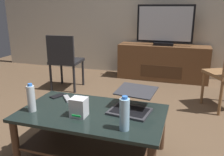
# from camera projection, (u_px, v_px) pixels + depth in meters

# --- Properties ---
(ground_plane) EXTENTS (7.68, 7.68, 0.00)m
(ground_plane) POSITION_uv_depth(u_px,v_px,m) (107.00, 139.00, 2.38)
(ground_plane) COLOR brown
(coffee_table) EXTENTS (1.19, 0.69, 0.42)m
(coffee_table) POSITION_uv_depth(u_px,v_px,m) (92.00, 126.00, 2.03)
(coffee_table) COLOR black
(coffee_table) RESTS_ON ground
(media_cabinet) EXTENTS (1.55, 0.41, 0.61)m
(media_cabinet) POSITION_uv_depth(u_px,v_px,m) (163.00, 62.00, 4.25)
(media_cabinet) COLOR brown
(media_cabinet) RESTS_ON ground
(television) EXTENTS (0.94, 0.20, 0.67)m
(television) POSITION_uv_depth(u_px,v_px,m) (165.00, 26.00, 4.05)
(television) COLOR black
(television) RESTS_ON media_cabinet
(side_chair) EXTENTS (0.47, 0.47, 0.85)m
(side_chair) POSITION_uv_depth(u_px,v_px,m) (64.00, 59.00, 3.66)
(side_chair) COLOR black
(side_chair) RESTS_ON ground
(laptop) EXTENTS (0.37, 0.44, 0.16)m
(laptop) POSITION_uv_depth(u_px,v_px,m) (132.00, 103.00, 2.01)
(laptop) COLOR #333338
(laptop) RESTS_ON coffee_table
(router_box) EXTENTS (0.12, 0.11, 0.15)m
(router_box) POSITION_uv_depth(u_px,v_px,m) (79.00, 107.00, 1.89)
(router_box) COLOR silver
(router_box) RESTS_ON coffee_table
(water_bottle_near) EXTENTS (0.07, 0.07, 0.25)m
(water_bottle_near) POSITION_uv_depth(u_px,v_px,m) (124.00, 114.00, 1.67)
(water_bottle_near) COLOR #99C6E5
(water_bottle_near) RESTS_ON coffee_table
(water_bottle_far) EXTENTS (0.07, 0.07, 0.24)m
(water_bottle_far) POSITION_uv_depth(u_px,v_px,m) (31.00, 98.00, 1.97)
(water_bottle_far) COLOR silver
(water_bottle_far) RESTS_ON coffee_table
(cell_phone) EXTENTS (0.12, 0.16, 0.01)m
(cell_phone) POSITION_uv_depth(u_px,v_px,m) (58.00, 96.00, 2.32)
(cell_phone) COLOR black
(cell_phone) RESTS_ON coffee_table
(tv_remote) EXTENTS (0.14, 0.15, 0.02)m
(tv_remote) POSITION_uv_depth(u_px,v_px,m) (67.00, 99.00, 2.24)
(tv_remote) COLOR #99999E
(tv_remote) RESTS_ON coffee_table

